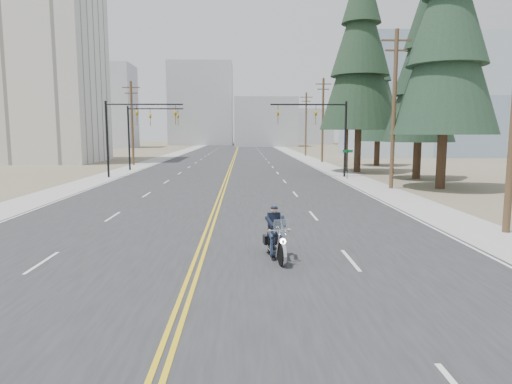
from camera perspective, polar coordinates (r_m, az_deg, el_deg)
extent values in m
plane|color=#776D56|center=(11.35, -9.33, -14.32)|extent=(400.00, 400.00, 0.00)
cube|color=#303033|center=(80.56, -2.67, 4.53)|extent=(20.00, 200.00, 0.01)
cube|color=#A5A5A0|center=(81.58, -10.79, 4.44)|extent=(3.00, 200.00, 0.01)
cube|color=#A5A5A0|center=(81.16, 5.50, 4.52)|extent=(3.00, 200.00, 0.01)
cylinder|color=black|center=(44.24, -18.11, 6.24)|extent=(0.20, 0.20, 7.00)
cylinder|color=black|center=(43.45, -13.78, 10.61)|extent=(7.00, 0.14, 0.14)
imported|color=#BF8C0C|center=(43.56, -14.67, 9.71)|extent=(0.21, 0.26, 1.30)
imported|color=#BF8C0C|center=(42.92, -10.04, 9.88)|extent=(0.21, 0.26, 1.30)
cylinder|color=black|center=(43.49, 11.10, 6.46)|extent=(0.20, 0.20, 7.00)
cylinder|color=black|center=(42.93, 6.57, 10.81)|extent=(7.00, 0.14, 0.14)
imported|color=#BF8C0C|center=(43.00, 7.49, 9.92)|extent=(0.21, 0.26, 1.30)
imported|color=#BF8C0C|center=(42.59, 2.76, 10.00)|extent=(0.21, 0.26, 1.30)
cylinder|color=black|center=(51.96, -15.61, 6.47)|extent=(0.20, 0.20, 7.00)
cylinder|color=black|center=(51.38, -12.44, 10.14)|extent=(6.00, 0.14, 0.14)
imported|color=#BF8C0C|center=(51.47, -13.08, 9.39)|extent=(0.21, 0.26, 1.30)
imported|color=#BF8C0C|center=(50.96, -9.73, 9.50)|extent=(0.21, 0.26, 1.30)
cylinder|color=black|center=(41.59, 11.36, 3.38)|extent=(0.06, 0.06, 2.60)
cube|color=#0C5926|center=(41.53, 11.40, 5.03)|extent=(0.90, 0.03, 0.25)
cylinder|color=brown|center=(35.23, 16.86, 9.72)|extent=(0.30, 0.30, 11.50)
cube|color=brown|center=(35.79, 17.17, 17.66)|extent=(2.20, 0.12, 0.12)
cube|color=brown|center=(35.67, 17.13, 16.55)|extent=(1.60, 0.12, 0.12)
cylinder|color=brown|center=(49.68, 11.34, 8.88)|extent=(0.30, 0.30, 11.00)
cube|color=brown|center=(50.03, 11.48, 14.26)|extent=(2.20, 0.12, 0.12)
cube|color=brown|center=(49.95, 11.46, 13.47)|extent=(1.60, 0.12, 0.12)
cylinder|color=brown|center=(64.40, 8.34, 8.82)|extent=(0.30, 0.30, 11.50)
cube|color=brown|center=(64.71, 8.43, 13.21)|extent=(2.20, 0.12, 0.12)
cube|color=brown|center=(64.64, 8.42, 12.59)|extent=(1.60, 0.12, 0.12)
cylinder|color=brown|center=(81.19, 6.26, 8.39)|extent=(0.30, 0.30, 11.00)
cube|color=brown|center=(81.40, 6.31, 11.70)|extent=(2.20, 0.12, 0.12)
cube|color=brown|center=(81.36, 6.30, 11.21)|extent=(1.60, 0.12, 0.12)
cylinder|color=brown|center=(60.09, -15.22, 8.26)|extent=(0.30, 0.30, 10.50)
cube|color=brown|center=(60.34, -15.37, 12.49)|extent=(2.20, 0.12, 0.12)
cube|color=brown|center=(60.28, -15.35, 11.83)|extent=(1.60, 0.12, 0.12)
cube|color=silver|center=(72.58, -26.56, 15.31)|extent=(18.00, 14.00, 30.00)
cube|color=#9EB5CC|center=(86.22, 19.50, 10.96)|extent=(24.00, 16.00, 20.00)
cube|color=#B7BCC6|center=(130.81, -18.09, 10.14)|extent=(14.00, 12.00, 22.00)
cube|color=#ADB2B7|center=(135.62, 1.17, 8.70)|extent=(18.00, 14.00, 14.00)
cube|color=#B7BCC6|center=(126.53, 16.35, 9.40)|extent=(16.00, 12.00, 18.00)
cube|color=#ADB2B7|center=(151.29, -6.83, 10.80)|extent=(20.00, 15.00, 26.00)
cube|color=#B7BCC6|center=(162.16, 6.81, 8.11)|extent=(14.00, 14.00, 12.00)
cube|color=#ADB2B7|center=(149.62, -21.98, 8.44)|extent=(12.00, 12.00, 16.00)
cylinder|color=#382619|center=(36.57, 22.14, 3.53)|extent=(0.78, 0.78, 4.02)
cone|color=#193220|center=(36.97, 22.78, 16.06)|extent=(7.59, 7.59, 12.06)
cone|color=#193220|center=(37.66, 23.07, 21.19)|extent=(5.70, 5.70, 9.05)
cylinder|color=#382619|center=(43.45, 19.46, 3.75)|extent=(0.73, 0.73, 3.33)
cone|color=black|center=(43.57, 19.85, 12.51)|extent=(6.24, 6.24, 9.98)
cone|color=black|center=(43.93, 20.02, 16.18)|extent=(4.68, 4.68, 7.49)
cone|color=black|center=(44.46, 20.20, 19.78)|extent=(3.12, 3.12, 5.32)
cylinder|color=#382619|center=(49.28, 12.57, 5.04)|extent=(0.78, 0.78, 4.44)
cone|color=black|center=(49.72, 12.88, 15.33)|extent=(8.00, 8.00, 13.33)
cone|color=black|center=(50.38, 13.01, 19.58)|extent=(6.00, 6.00, 10.00)
cylinder|color=#382619|center=(59.49, 14.87, 4.70)|extent=(0.72, 0.72, 3.07)
cone|color=#1A3421|center=(59.53, 15.08, 10.61)|extent=(5.73, 5.73, 9.20)
cone|color=#1A3421|center=(59.74, 15.16, 13.11)|extent=(4.30, 4.30, 6.90)
cone|color=#1A3421|center=(60.06, 15.25, 15.58)|extent=(2.86, 2.86, 4.91)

